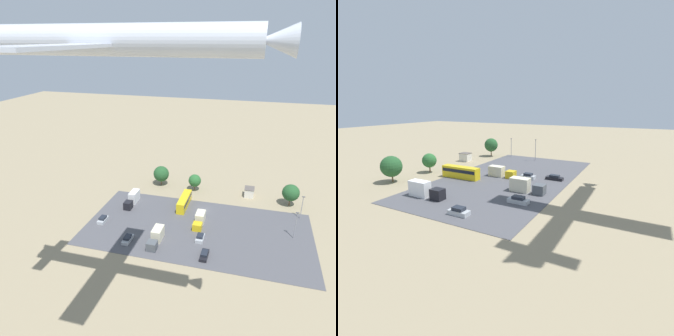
% 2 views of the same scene
% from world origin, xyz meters
% --- Properties ---
extents(ground_plane, '(400.00, 400.00, 0.00)m').
position_xyz_m(ground_plane, '(0.00, 0.00, 0.00)').
color(ground_plane, gray).
extents(parking_lot_surface, '(63.13, 33.62, 0.08)m').
position_xyz_m(parking_lot_surface, '(0.00, 11.14, 0.04)').
color(parking_lot_surface, '#4C4C51').
rests_on(parking_lot_surface, ground).
extents(shed_building, '(3.27, 3.93, 3.10)m').
position_xyz_m(shed_building, '(-13.19, -14.07, 1.56)').
color(shed_building, silver).
rests_on(shed_building, ground).
extents(bus, '(2.52, 11.66, 3.34)m').
position_xyz_m(bus, '(6.56, -0.94, 1.88)').
color(bus, gold).
rests_on(bus, ground).
extents(parked_car_0, '(1.95, 4.21, 1.56)m').
position_xyz_m(parked_car_0, '(27.54, 14.81, 0.73)').
color(parked_car_0, '#ADB2B7').
rests_on(parked_car_0, ground).
extents(parked_car_1, '(1.84, 4.69, 1.55)m').
position_xyz_m(parked_car_1, '(16.64, 22.16, 0.73)').
color(parked_car_1, '#ADB2B7').
rests_on(parked_car_1, ground).
extents(parked_car_2, '(1.98, 4.05, 1.60)m').
position_xyz_m(parked_car_2, '(-1.89, 16.36, 0.75)').
color(parked_car_2, '#ADB2B7').
rests_on(parked_car_2, ground).
extents(parked_car_3, '(1.84, 4.78, 1.41)m').
position_xyz_m(parked_car_3, '(-4.25, 23.35, 0.67)').
color(parked_car_3, black).
rests_on(parked_car_3, ground).
extents(parked_truck_0, '(2.52, 8.67, 3.31)m').
position_xyz_m(parked_truck_0, '(9.19, 20.44, 1.60)').
color(parked_truck_0, '#4C5156').
rests_on(parked_truck_0, ground).
extents(parked_truck_1, '(2.30, 9.24, 3.58)m').
position_xyz_m(parked_truck_1, '(23.24, 1.77, 1.72)').
color(parked_truck_1, black).
rests_on(parked_truck_1, ground).
extents(parked_truck_2, '(2.53, 8.14, 2.97)m').
position_xyz_m(parked_truck_2, '(-0.20, 8.34, 1.44)').
color(parked_truck_2, gold).
rests_on(parked_truck_2, ground).
extents(tree_near_shed, '(4.41, 4.41, 5.99)m').
position_xyz_m(tree_near_shed, '(5.74, -13.62, 3.78)').
color(tree_near_shed, brown).
rests_on(tree_near_shed, ground).
extents(tree_apron_mid, '(5.69, 5.69, 7.23)m').
position_xyz_m(tree_apron_mid, '(18.50, -14.90, 4.38)').
color(tree_apron_mid, brown).
rests_on(tree_apron_mid, ground).
extents(tree_apron_far, '(5.42, 5.42, 7.34)m').
position_xyz_m(tree_apron_far, '(-26.07, -10.67, 4.62)').
color(tree_apron_far, brown).
rests_on(tree_apron_far, ground).
extents(light_pole_lot_centre, '(0.90, 0.28, 7.37)m').
position_xyz_m(light_pole_lot_centre, '(-28.79, -2.83, 4.19)').
color(light_pole_lot_centre, gray).
rests_on(light_pole_lot_centre, ground).
extents(light_pole_lot_edge, '(0.90, 0.28, 7.94)m').
position_xyz_m(light_pole_lot_edge, '(-26.17, 8.69, 4.47)').
color(light_pole_lot_edge, gray).
rests_on(light_pole_lot_edge, ground).
extents(airplane, '(41.02, 34.17, 9.30)m').
position_xyz_m(airplane, '(3.99, 53.45, 50.44)').
color(airplane, silver).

